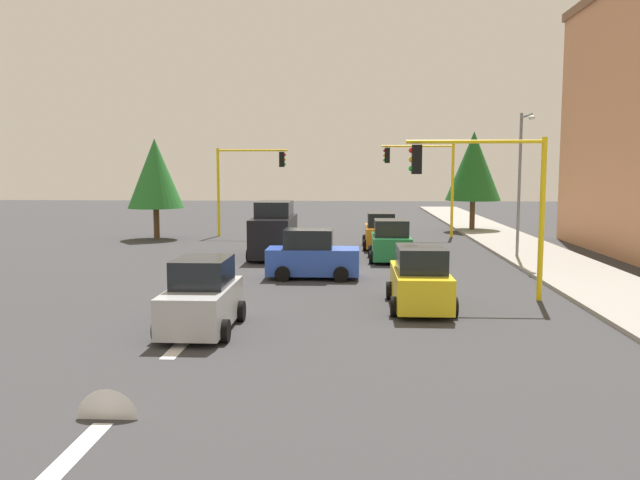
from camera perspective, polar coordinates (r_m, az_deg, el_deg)
The scene contains 16 objects.
ground_plane at distance 28.23m, azimuth 0.33°, elevation -2.67°, with size 120.00×120.00×0.00m, color #353538.
sidewalk_kerb at distance 34.38m, azimuth 18.52°, elevation -1.26°, with size 80.00×4.00×0.15m, color gray.
lane_arrow_near at distance 17.46m, azimuth -11.51°, elevation -8.41°, with size 2.40×1.10×1.10m.
lane_arrow_mid at distance 12.04m, azimuth -18.95°, elevation -15.48°, with size 2.40×1.10×1.10m.
traffic_signal_far_right at distance 42.44m, azimuth -6.50°, elevation 5.74°, with size 0.36×4.59×5.68m.
traffic_signal_near_left at distance 22.28m, azimuth 14.31°, elevation 4.67°, with size 0.36×4.59×5.41m.
traffic_signal_far_left at distance 42.09m, azimuth 9.13°, elevation 5.92°, with size 0.36×4.59×5.93m.
street_lamp_curbside at distance 32.43m, azimuth 17.21°, elevation 5.92°, with size 2.15×0.28×7.00m.
tree_roadside_far at distance 46.58m, azimuth 13.25°, elevation 6.29°, with size 3.79×3.79×6.91m.
tree_opposite_side at distance 41.72m, azimuth -14.19°, elevation 5.65°, with size 3.43×3.43×6.22m.
delivery_van_black at distance 32.22m, azimuth -4.04°, elevation 0.73°, with size 4.80×2.22×2.77m.
car_blue at distance 26.15m, azimuth -0.71°, elevation -1.41°, with size 1.95×3.68×1.98m.
car_green at distance 31.26m, azimuth 6.20°, elevation -0.18°, with size 3.66×2.10×1.98m.
car_silver at distance 18.05m, azimuth -10.26°, elevation -5.01°, with size 3.74×1.93×1.98m.
car_yellow at distance 20.83m, azimuth 8.73°, elevation -3.47°, with size 4.15×1.97×1.98m.
car_orange at distance 36.18m, azimuth 5.30°, elevation 0.71°, with size 4.17×1.95×1.98m.
Camera 1 is at (27.85, 1.33, 4.40)m, focal length 36.66 mm.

